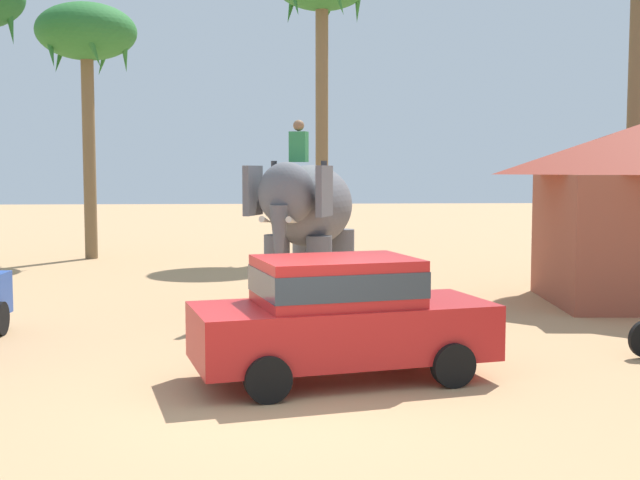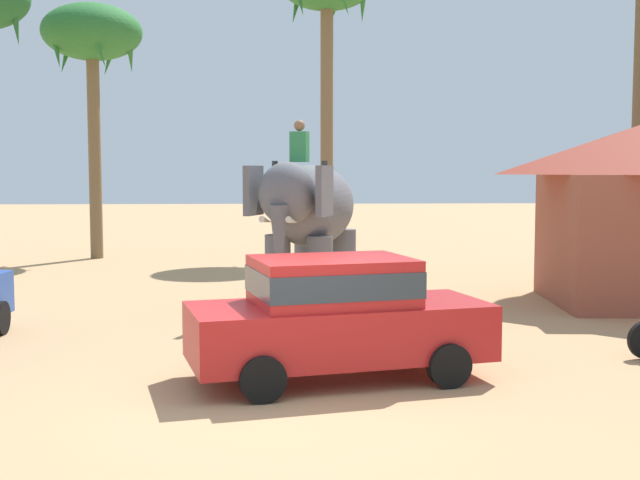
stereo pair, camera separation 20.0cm
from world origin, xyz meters
The scene contains 4 objects.
ground_plane centered at (0.00, 0.00, 0.00)m, with size 120.00×120.00×0.00m, color tan.
car_sedan_foreground centered at (0.70, 1.00, 0.93)m, with size 4.38×2.61×1.70m.
elephant_with_mahout centered at (0.53, 6.78, 1.99)m, with size 2.66×4.01×3.88m.
palm_tree_far_back centered at (-6.06, 17.10, 7.07)m, with size 3.20×3.20×8.21m.
Camera 1 is at (-0.30, -10.22, 2.90)m, focal length 46.38 mm.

